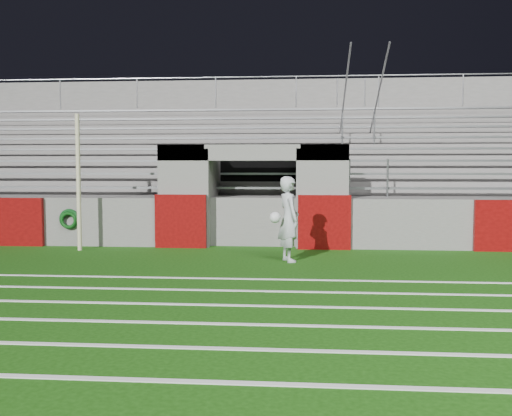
{
  "coord_description": "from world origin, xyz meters",
  "views": [
    {
      "loc": [
        1.27,
        -11.16,
        2.01
      ],
      "look_at": [
        0.2,
        1.8,
        1.1
      ],
      "focal_mm": 40.0,
      "sensor_mm": 36.0,
      "label": 1
    }
  ],
  "objects": [
    {
      "name": "stadium_structure",
      "position": [
        0.0,
        7.97,
        1.49
      ],
      "size": [
        26.0,
        8.48,
        5.42
      ],
      "color": "slate",
      "rests_on": "ground"
    },
    {
      "name": "field_markings",
      "position": [
        0.0,
        -5.0,
        0.01
      ],
      "size": [
        28.0,
        8.09,
        0.01
      ],
      "color": "white",
      "rests_on": "ground"
    },
    {
      "name": "ground",
      "position": [
        0.0,
        0.0,
        0.0
      ],
      "size": [
        90.0,
        90.0,
        0.0
      ],
      "primitive_type": "plane",
      "color": "#15440B",
      "rests_on": "ground"
    },
    {
      "name": "goalkeeper_with_ball",
      "position": [
        0.96,
        1.05,
        0.92
      ],
      "size": [
        0.73,
        0.79,
        1.84
      ],
      "color": "#B9BDC3",
      "rests_on": "ground"
    },
    {
      "name": "field_post",
      "position": [
        -4.18,
        2.31,
        1.66
      ],
      "size": [
        0.11,
        0.11,
        3.32
      ],
      "primitive_type": "cylinder",
      "color": "beige",
      "rests_on": "ground"
    },
    {
      "name": "hose_coil",
      "position": [
        -4.71,
        2.93,
        0.7
      ],
      "size": [
        0.53,
        0.14,
        0.53
      ],
      "color": "#0D4215",
      "rests_on": "ground"
    }
  ]
}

